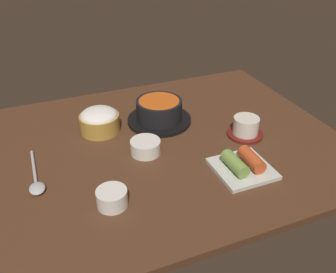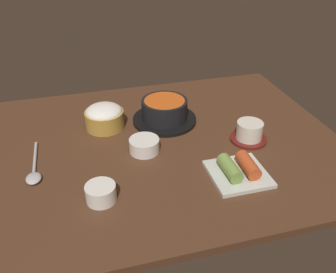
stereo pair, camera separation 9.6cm
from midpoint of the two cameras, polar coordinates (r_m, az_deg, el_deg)
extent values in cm
cube|color=#4C2D1C|center=(99.40, 1.35, -1.61)|extent=(100.00, 76.00, 2.00)
cylinder|color=black|center=(108.98, 1.98, 2.63)|extent=(19.12, 19.12, 1.10)
cylinder|color=black|center=(107.30, 2.01, 4.26)|extent=(13.58, 13.58, 5.90)
cylinder|color=#D15619|center=(106.09, 2.04, 5.52)|extent=(11.95, 11.95, 0.60)
cylinder|color=#B78C38|center=(105.79, -7.42, 2.63)|extent=(11.28, 11.28, 5.12)
ellipsoid|color=white|center=(104.56, -7.52, 3.85)|extent=(10.38, 10.38, 3.95)
cylinder|color=maroon|center=(103.43, 15.17, -0.46)|extent=(10.12, 10.12, 0.80)
cylinder|color=silver|center=(102.00, 15.39, 0.87)|extent=(7.14, 7.14, 4.80)
cylinder|color=#C6D18C|center=(100.97, 15.56, 1.89)|extent=(6.07, 6.07, 0.40)
cylinder|color=white|center=(94.56, -0.86, -1.50)|extent=(7.94, 7.94, 3.66)
cylinder|color=#386B2D|center=(93.72, -0.87, -0.72)|extent=(6.51, 6.51, 0.50)
cube|color=silver|center=(89.54, 14.05, -5.86)|extent=(13.47, 13.47, 1.00)
cylinder|color=#7A9E47|center=(87.23, 12.87, -5.02)|extent=(3.54, 8.16, 3.36)
cylinder|color=#C64C23|center=(89.31, 15.57, -4.48)|extent=(3.63, 8.19, 3.36)
cylinder|color=white|center=(79.97, -7.16, -8.97)|extent=(6.74, 6.74, 3.92)
cylinder|color=#386B2D|center=(78.90, -7.24, -8.07)|extent=(5.53, 5.53, 0.50)
cylinder|color=#B7B7BC|center=(96.25, -17.64, -3.60)|extent=(0.92, 16.50, 0.80)
ellipsoid|color=#B7B7BC|center=(89.37, -17.61, -6.42)|extent=(3.60, 4.68, 1.26)
camera|label=1|loc=(0.05, -87.14, 1.80)|focal=38.62mm
camera|label=2|loc=(0.05, 92.86, -1.80)|focal=38.62mm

